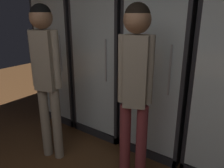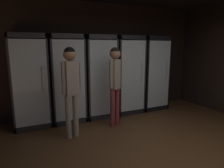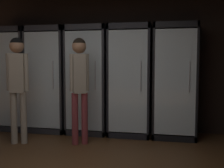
% 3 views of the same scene
% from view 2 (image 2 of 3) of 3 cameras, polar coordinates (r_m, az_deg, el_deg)
% --- Properties ---
extents(ground_plane, '(12.00, 12.00, 0.00)m').
position_cam_2_polar(ground_plane, '(3.30, 22.04, -21.63)').
color(ground_plane, '#51331C').
extents(wall_back, '(6.00, 0.06, 2.80)m').
position_cam_2_polar(wall_back, '(5.33, -1.17, 7.34)').
color(wall_back, black).
rests_on(wall_back, ground).
extents(cooler_far_left, '(0.74, 0.69, 1.98)m').
position_cam_2_polar(cooler_far_left, '(4.61, -22.58, 0.56)').
color(cooler_far_left, '#2B2B30').
rests_on(cooler_far_left, ground).
extents(cooler_left, '(0.74, 0.69, 1.98)m').
position_cam_2_polar(cooler_left, '(4.70, -13.02, 1.28)').
color(cooler_left, '#2B2B30').
rests_on(cooler_left, ground).
extents(cooler_center, '(0.74, 0.69, 1.98)m').
position_cam_2_polar(cooler_center, '(4.91, -4.03, 1.94)').
color(cooler_center, '#2B2B30').
rests_on(cooler_center, ground).
extents(cooler_right, '(0.74, 0.69, 1.98)m').
position_cam_2_polar(cooler_right, '(5.23, 4.07, 2.56)').
color(cooler_right, black).
rests_on(cooler_right, ground).
extents(cooler_far_right, '(0.74, 0.69, 1.98)m').
position_cam_2_polar(cooler_far_right, '(5.65, 11.07, 2.89)').
color(cooler_far_right, black).
rests_on(cooler_far_right, ground).
extents(shopper_near, '(0.34, 0.23, 1.72)m').
position_cam_2_polar(shopper_near, '(3.70, -11.86, 0.72)').
color(shopper_near, gray).
rests_on(shopper_near, ground).
extents(shopper_far, '(0.28, 0.23, 1.71)m').
position_cam_2_polar(shopper_far, '(4.18, 0.85, 1.99)').
color(shopper_far, brown).
rests_on(shopper_far, ground).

